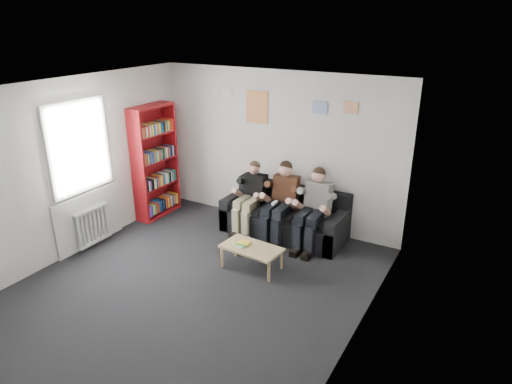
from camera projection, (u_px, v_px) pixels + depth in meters
room_shell at (189, 197)px, 5.84m from camera, size 5.00×5.00×5.00m
sofa at (285, 218)px, 7.76m from camera, size 2.08×0.85×0.80m
bookshelf at (155, 162)px, 8.27m from camera, size 0.31×0.93×2.06m
coffee_table at (252, 250)px, 6.69m from camera, size 0.88×0.48×0.35m
game_cases at (242, 244)px, 6.72m from camera, size 0.22×0.19×0.04m
person_left at (250, 198)px, 7.75m from camera, size 0.37×0.79×1.23m
person_middle at (280, 203)px, 7.47m from camera, size 0.41×0.88×1.31m
person_right at (313, 210)px, 7.21m from camera, size 0.40×0.87×1.30m
radiator at (93, 226)px, 7.35m from camera, size 0.10×0.64×0.60m
window at (84, 185)px, 7.14m from camera, size 0.05×1.30×2.36m
poster_large at (257, 107)px, 7.78m from camera, size 0.42×0.01×0.55m
poster_blue at (320, 108)px, 7.22m from camera, size 0.25×0.01×0.20m
poster_pink at (351, 107)px, 6.97m from camera, size 0.22×0.01×0.18m
poster_sign at (227, 93)px, 7.99m from camera, size 0.20×0.01×0.14m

